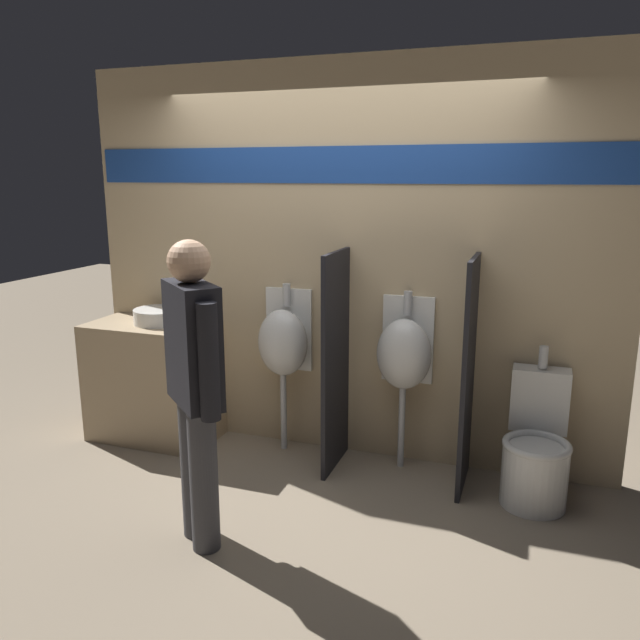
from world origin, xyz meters
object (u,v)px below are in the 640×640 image
cell_phone (176,329)px  toilet (536,452)px  urinal_far (404,354)px  sink_basin (160,316)px  urinal_near_counter (283,342)px  person_in_vest (195,383)px

cell_phone → toilet: toilet is taller
cell_phone → urinal_far: bearing=8.7°
sink_basin → toilet: 2.75m
urinal_near_counter → urinal_far: same height
cell_phone → urinal_near_counter: bearing=18.7°
toilet → person_in_vest: person_in_vest is taller
sink_basin → person_in_vest: 1.52m
cell_phone → urinal_near_counter: (0.72, 0.24, -0.09)m
toilet → person_in_vest: size_ratio=0.56×
urinal_near_counter → urinal_far: size_ratio=1.00×
sink_basin → urinal_far: bearing=2.7°
toilet → person_in_vest: 2.10m
toilet → person_in_vest: bearing=-147.6°
urinal_far → cell_phone: bearing=-171.3°
cell_phone → person_in_vest: person_in_vest is taller
urinal_near_counter → person_in_vest: (0.03, -1.25, 0.11)m
sink_basin → cell_phone: bearing=-34.3°
person_in_vest → urinal_near_counter: bearing=-46.9°
cell_phone → person_in_vest: 1.26m
sink_basin → cell_phone: 0.28m
urinal_far → person_in_vest: person_in_vest is taller
person_in_vest → cell_phone: bearing=-11.8°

